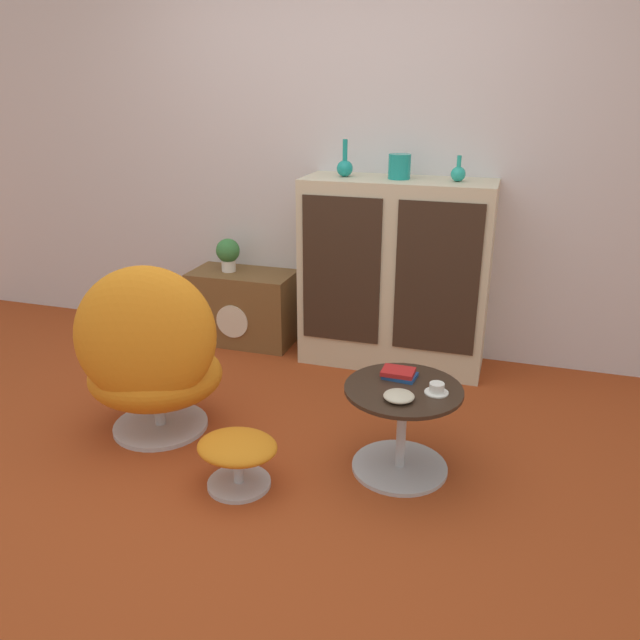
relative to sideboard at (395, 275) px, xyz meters
name	(u,v)px	position (x,y,z in m)	size (l,w,h in m)	color
ground_plane	(245,467)	(-0.42, -1.41, -0.59)	(12.00, 12.00, 0.00)	#9E3D19
wall_back	(343,152)	(-0.42, 0.25, 0.71)	(6.40, 0.06, 2.60)	silver
sideboard	(395,275)	(0.00, 0.00, 0.00)	(1.15, 0.45, 1.18)	beige
tv_console	(243,307)	(-1.06, 0.03, -0.34)	(0.71, 0.39, 0.50)	brown
egg_chair	(151,358)	(-0.97, -1.27, -0.16)	(0.86, 0.82, 0.94)	#B7B7BC
ottoman	(238,452)	(-0.38, -1.55, -0.42)	(0.37, 0.31, 0.25)	#B7B7BC
coffee_table	(402,425)	(0.29, -1.20, -0.35)	(0.54, 0.54, 0.43)	#B7B7BC
vase_leftmost	(345,167)	(-0.33, 0.00, 0.65)	(0.10, 0.10, 0.22)	teal
vase_inner_left	(399,167)	(0.00, 0.00, 0.66)	(0.13, 0.13, 0.14)	teal
vase_inner_right	(458,173)	(0.34, 0.00, 0.64)	(0.09, 0.09, 0.15)	teal
potted_plant	(228,253)	(-1.16, 0.03, 0.04)	(0.16, 0.16, 0.23)	silver
teacup	(437,389)	(0.43, -1.21, -0.14)	(0.11, 0.11, 0.05)	white
book_stack	(399,374)	(0.25, -1.11, -0.14)	(0.16, 0.13, 0.04)	#1E478C
bowl	(399,396)	(0.29, -1.32, -0.14)	(0.14, 0.14, 0.04)	beige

